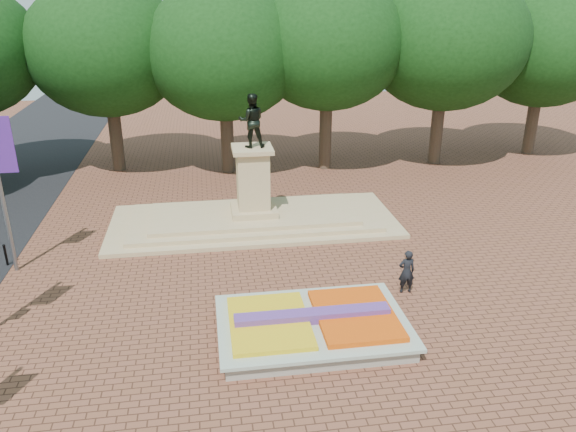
% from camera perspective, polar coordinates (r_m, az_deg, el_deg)
% --- Properties ---
extents(ground, '(90.00, 90.00, 0.00)m').
position_cam_1_polar(ground, '(20.81, -1.32, -9.17)').
color(ground, brown).
rests_on(ground, ground).
extents(flower_bed, '(6.30, 4.30, 0.91)m').
position_cam_1_polar(flower_bed, '(19.08, 2.59, -11.02)').
color(flower_bed, gray).
rests_on(flower_bed, ground).
extents(monument, '(14.00, 6.00, 6.40)m').
position_cam_1_polar(monument, '(27.60, -3.51, 0.94)').
color(monument, tan).
rests_on(monument, ground).
extents(tree_row_back, '(44.80, 8.80, 10.43)m').
position_cam_1_polar(tree_row_back, '(36.20, -1.49, 15.46)').
color(tree_row_back, '#38261E').
rests_on(tree_row_back, ground).
extents(pedestrian, '(0.64, 0.43, 1.75)m').
position_cam_1_polar(pedestrian, '(21.77, 11.95, -5.55)').
color(pedestrian, black).
rests_on(pedestrian, ground).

